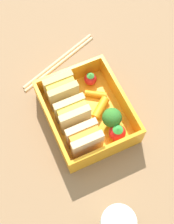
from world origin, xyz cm
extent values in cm
cube|color=olive|center=(0.00, 0.00, -1.00)|extent=(120.00, 120.00, 2.00)
cube|color=orange|center=(0.00, 0.00, 0.60)|extent=(17.02, 14.14, 1.20)
cube|color=orange|center=(0.00, 6.77, 3.31)|extent=(17.02, 0.60, 4.22)
cube|color=orange|center=(0.00, -6.77, 3.31)|extent=(17.02, 0.60, 4.22)
cube|color=orange|center=(-8.21, 0.00, 3.31)|extent=(0.60, 12.94, 4.22)
cube|color=orange|center=(8.21, 0.00, 3.31)|extent=(0.60, 12.94, 4.22)
cube|color=#E5B783|center=(-6.27, 2.78, 4.21)|extent=(1.20, 5.55, 6.03)
cube|color=orange|center=(-5.07, 2.78, 4.21)|extent=(1.20, 5.11, 5.54)
cube|color=#E5B783|center=(-3.87, 2.78, 4.21)|extent=(1.20, 5.55, 6.03)
cube|color=#D5BB7B|center=(-1.20, 2.78, 4.21)|extent=(1.20, 5.55, 6.03)
cube|color=yellow|center=(0.00, 2.78, 4.21)|extent=(1.20, 5.11, 5.54)
cube|color=#D5BB7B|center=(1.20, 2.78, 4.21)|extent=(1.20, 5.55, 6.03)
cube|color=tan|center=(3.87, 2.78, 4.21)|extent=(1.20, 5.55, 6.03)
cube|color=yellow|center=(5.07, 2.78, 4.21)|extent=(1.20, 5.11, 5.54)
cube|color=tan|center=(6.27, 2.78, 4.21)|extent=(1.20, 5.55, 6.03)
sphere|color=red|center=(-5.88, -3.15, 2.73)|extent=(3.06, 3.06, 3.06)
cone|color=green|center=(-5.88, -3.15, 4.56)|extent=(1.83, 1.83, 0.60)
cylinder|color=#91BA70|center=(-3.37, -3.27, 1.99)|extent=(1.05, 1.05, 1.58)
sphere|color=#2D6F25|center=(-3.37, -3.27, 4.02)|extent=(3.53, 3.53, 3.53)
cylinder|color=orange|center=(0.35, -2.73, 2.00)|extent=(3.97, 4.42, 1.60)
cylinder|color=orange|center=(3.07, -3.20, 1.79)|extent=(3.25, 4.08, 1.17)
sphere|color=red|center=(6.19, -3.54, 2.42)|extent=(2.44, 2.44, 2.44)
cone|color=green|center=(6.19, -3.54, 3.94)|extent=(1.46, 1.46, 0.60)
cylinder|color=tan|center=(13.42, 0.13, 0.35)|extent=(6.99, 17.69, 0.70)
cylinder|color=tan|center=(14.23, 0.43, 0.35)|extent=(6.99, 17.69, 0.70)
camera|label=1|loc=(-21.60, 9.85, 53.89)|focal=50.00mm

